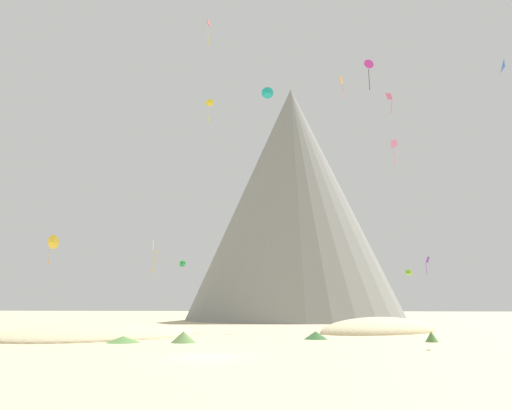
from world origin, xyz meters
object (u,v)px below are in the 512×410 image
Objects in this scene: kite_red_high at (208,27)px; kite_magenta_high at (369,65)px; bush_mid_center at (432,337)px; kite_green_low at (183,263)px; kite_orange_high at (341,82)px; kite_lime_low at (409,272)px; kite_teal_high at (267,93)px; bush_far_right at (123,339)px; bush_low_patch at (316,335)px; kite_gold_low at (52,242)px; kite_rainbow_high at (390,98)px; bush_near_left at (183,337)px; kite_yellow_high at (209,103)px; rock_massif at (290,207)px; kite_pink_mid at (394,146)px; kite_white_low at (154,250)px; kite_blue_high at (504,66)px; kite_violet_low at (427,262)px.

kite_magenta_high reaches higher than kite_red_high.
bush_mid_center is 48.87m from kite_green_low.
kite_orange_high is 35.46m from kite_lime_low.
kite_teal_high is 13.10m from kite_orange_high.
kite_red_high reaches higher than bush_far_right.
kite_gold_low is (-32.94, 11.09, 10.45)m from bush_low_patch.
kite_rainbow_high is at bearing 19.92° from kite_gold_low.
kite_gold_low is (-22.18, 16.45, 10.34)m from bush_near_left.
kite_green_low reaches higher than bush_far_right.
kite_yellow_high reaches higher than kite_gold_low.
kite_teal_high is at bearing 70.64° from bush_far_right.
kite_orange_high is at bearing -70.52° from rock_massif.
bush_near_left is 0.75× the size of bush_far_right.
kite_pink_mid is at bearing -6.26° from kite_teal_high.
kite_rainbow_high is at bearing -18.12° from kite_teal_high.
bush_near_left is 1.99× the size of kite_green_low.
kite_red_high is at bearing -130.43° from kite_teal_high.
kite_yellow_high is at bearing -157.50° from kite_white_low.
rock_massif is 38.14× the size of kite_blue_high.
kite_yellow_high is 3.69× the size of kite_lime_low.
kite_pink_mid is at bearing 60.74° from bush_low_patch.
bush_far_right is 41.24m from kite_green_low.
rock_massif is 35.57m from kite_violet_low.
bush_low_patch is at bearing 113.73° from kite_blue_high.
kite_red_high reaches higher than kite_orange_high.
kite_magenta_high is (42.26, 15.34, 29.88)m from kite_gold_low.
kite_rainbow_high is at bearing 86.93° from bush_mid_center.
kite_violet_low is 1.61× the size of kite_teal_high.
kite_pink_mid is at bearing -93.07° from kite_green_low.
kite_blue_high is 0.41× the size of kite_orange_high.
bush_far_right is 1.53× the size of kite_teal_high.
kite_blue_high reaches higher than kite_lime_low.
kite_gold_low is at bearing 21.48° from kite_rainbow_high.
kite_white_low is at bearing -141.62° from kite_teal_high.
kite_teal_high reaches higher than bush_far_right.
kite_yellow_high is (-38.28, 26.04, 9.68)m from kite_blue_high.
kite_pink_mid is at bearing 136.37° from kite_white_low.
kite_blue_high is at bearing -43.20° from kite_red_high.
kite_orange_high reaches higher than bush_near_left.
kite_gold_low is (-42.55, 13.14, 10.37)m from bush_mid_center.
kite_pink_mid is 47.39m from kite_gold_low.
kite_red_high reaches higher than kite_gold_low.
kite_red_high is 3.75× the size of kite_green_low.
bush_mid_center is 0.28× the size of kite_orange_high.
bush_mid_center is 56.59m from kite_yellow_high.
rock_massif is 58.36× the size of kite_green_low.
rock_massif reaches higher than bush_near_left.
rock_massif reaches higher than kite_yellow_high.
kite_magenta_high is at bearing -62.72° from rock_massif.
rock_massif reaches higher than kite_rainbow_high.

